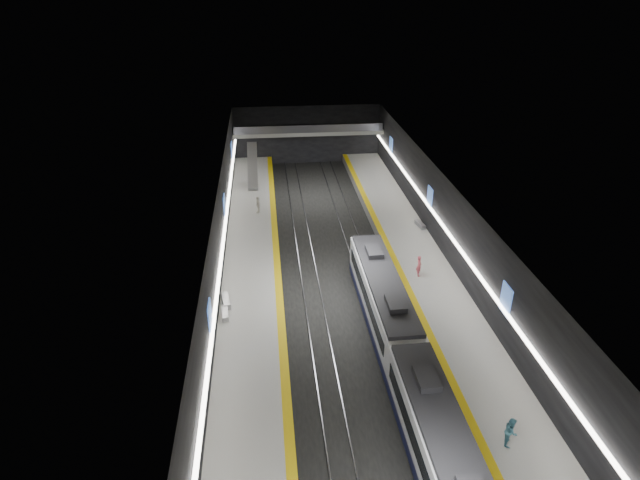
{
  "coord_description": "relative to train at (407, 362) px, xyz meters",
  "views": [
    {
      "loc": [
        -5.88,
        -36.91,
        24.65
      ],
      "look_at": [
        -1.23,
        6.64,
        2.2
      ],
      "focal_mm": 30.0,
      "sensor_mm": 36.0,
      "label": 1
    }
  ],
  "objects": [
    {
      "name": "tile_surface_right",
      "position": [
        5.0,
        10.9,
        -1.19
      ],
      "size": [
        5.0,
        70.0,
        0.02
      ],
      "primitive_type": "cube",
      "color": "#9C9C97",
      "rests_on": "platform_right"
    },
    {
      "name": "platform_right",
      "position": [
        5.0,
        10.9,
        -1.7
      ],
      "size": [
        5.0,
        70.0,
        1.0
      ],
      "primitive_type": "cube",
      "color": "slate",
      "rests_on": "ground"
    },
    {
      "name": "ad_posters",
      "position": [
        -2.5,
        11.9,
        2.3
      ],
      "size": [
        19.94,
        53.5,
        2.2
      ],
      "color": "#4674D3",
      "rests_on": "wall_left"
    },
    {
      "name": "passenger_right_a",
      "position": [
        4.2,
        12.34,
        -0.26
      ],
      "size": [
        0.48,
        0.7,
        1.86
      ],
      "primitive_type": "imported",
      "rotation": [
        0.0,
        0.0,
        1.52
      ],
      "color": "#C54956",
      "rests_on": "platform_right"
    },
    {
      "name": "bench_right_far",
      "position": [
        7.0,
        21.79,
        -0.99
      ],
      "size": [
        0.79,
        1.78,
        0.42
      ],
      "primitive_type": "cube",
      "rotation": [
        0.0,
        0.0,
        0.19
      ],
      "color": "#99999E",
      "rests_on": "platform_right"
    },
    {
      "name": "bench_left_near",
      "position": [
        -12.0,
        8.07,
        -0.99
      ],
      "size": [
        0.65,
        1.76,
        0.42
      ],
      "primitive_type": "cube",
      "rotation": [
        0.0,
        0.0,
        0.1
      ],
      "color": "#99999E",
      "rests_on": "platform_left"
    },
    {
      "name": "escalator",
      "position": [
        -10.0,
        36.9,
        0.7
      ],
      "size": [
        1.2,
        7.5,
        3.92
      ],
      "primitive_type": "cube",
      "rotation": [
        0.44,
        0.0,
        0.0
      ],
      "color": "#99999E",
      "rests_on": "platform_left"
    },
    {
      "name": "passenger_left_a",
      "position": [
        -9.4,
        27.09,
        -0.29
      ],
      "size": [
        0.62,
        1.12,
        1.8
      ],
      "primitive_type": "imported",
      "rotation": [
        0.0,
        0.0,
        -1.74
      ],
      "color": "silver",
      "rests_on": "platform_left"
    },
    {
      "name": "wall_back",
      "position": [
        -2.5,
        45.9,
        1.8
      ],
      "size": [
        20.0,
        0.04,
        8.0
      ],
      "primitive_type": "cube",
      "color": "black",
      "rests_on": "ground"
    },
    {
      "name": "train",
      "position": [
        0.0,
        0.0,
        0.0
      ],
      "size": [
        2.69,
        30.04,
        3.6
      ],
      "color": "#0D1133",
      "rests_on": "ground"
    },
    {
      "name": "tactile_strip_left",
      "position": [
        -7.8,
        10.9,
        -1.18
      ],
      "size": [
        0.6,
        70.0,
        0.02
      ],
      "primitive_type": "cube",
      "color": "#DBB50B",
      "rests_on": "platform_left"
    },
    {
      "name": "mezzanine_bridge",
      "position": [
        -2.5,
        43.83,
        2.84
      ],
      "size": [
        20.0,
        3.0,
        1.5
      ],
      "color": "gray",
      "rests_on": "wall_left"
    },
    {
      "name": "wall_left",
      "position": [
        -12.5,
        10.9,
        1.8
      ],
      "size": [
        0.04,
        70.0,
        8.0
      ],
      "primitive_type": "cube",
      "color": "black",
      "rests_on": "ground"
    },
    {
      "name": "ceiling",
      "position": [
        -2.5,
        10.9,
        5.8
      ],
      "size": [
        20.0,
        70.0,
        0.04
      ],
      "primitive_type": "cube",
      "rotation": [
        3.14,
        0.0,
        0.0
      ],
      "color": "beige",
      "rests_on": "wall_left"
    },
    {
      "name": "bench_left_far",
      "position": [
        -12.0,
        9.72,
        -0.96
      ],
      "size": [
        0.87,
        1.99,
        0.47
      ],
      "primitive_type": "cube",
      "rotation": [
        0.0,
        0.0,
        0.18
      ],
      "color": "#99999E",
      "rests_on": "platform_left"
    },
    {
      "name": "wall_right",
      "position": [
        7.5,
        10.9,
        1.8
      ],
      "size": [
        0.04,
        70.0,
        8.0
      ],
      "primitive_type": "cube",
      "color": "black",
      "rests_on": "ground"
    },
    {
      "name": "rails",
      "position": [
        -2.5,
        10.9,
        -2.14
      ],
      "size": [
        6.52,
        70.0,
        0.12
      ],
      "color": "gray",
      "rests_on": "ground"
    },
    {
      "name": "platform_left",
      "position": [
        -10.0,
        10.9,
        -1.7
      ],
      "size": [
        5.0,
        70.0,
        1.0
      ],
      "primitive_type": "cube",
      "color": "slate",
      "rests_on": "ground"
    },
    {
      "name": "cove_light_left",
      "position": [
        -12.3,
        10.9,
        1.6
      ],
      "size": [
        0.25,
        68.6,
        0.12
      ],
      "primitive_type": "cube",
      "color": "white",
      "rests_on": "wall_left"
    },
    {
      "name": "ground",
      "position": [
        -2.5,
        10.9,
        -2.2
      ],
      "size": [
        70.0,
        70.0,
        0.0
      ],
      "primitive_type": "plane",
      "color": "black",
      "rests_on": "ground"
    },
    {
      "name": "tile_surface_left",
      "position": [
        -10.0,
        10.9,
        -1.19
      ],
      "size": [
        5.0,
        70.0,
        0.02
      ],
      "primitive_type": "cube",
      "color": "#9C9C97",
      "rests_on": "platform_left"
    },
    {
      "name": "passenger_right_b",
      "position": [
        4.32,
        -5.95,
        -0.29
      ],
      "size": [
        0.99,
        1.09,
        1.82
      ],
      "primitive_type": "imported",
      "rotation": [
        0.0,
        0.0,
        1.14
      ],
      "color": "teal",
      "rests_on": "platform_right"
    },
    {
      "name": "cove_light_right",
      "position": [
        7.3,
        10.9,
        1.6
      ],
      "size": [
        0.25,
        68.6,
        0.12
      ],
      "primitive_type": "cube",
      "color": "white",
      "rests_on": "wall_right"
    },
    {
      "name": "tactile_strip_right",
      "position": [
        2.8,
        10.9,
        -1.18
      ],
      "size": [
        0.6,
        70.0,
        0.02
      ],
      "primitive_type": "cube",
      "color": "#DBB50B",
      "rests_on": "platform_right"
    }
  ]
}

